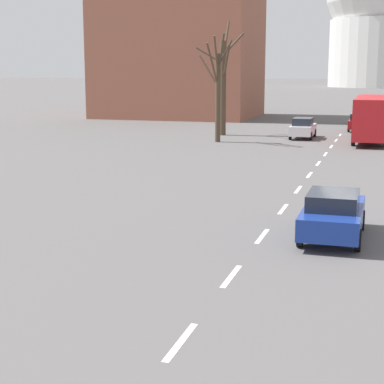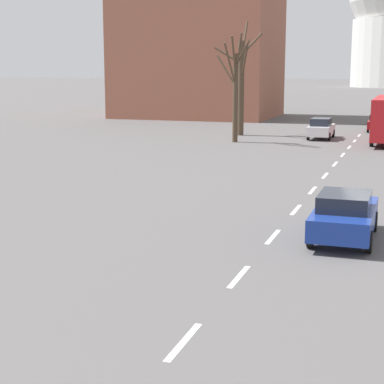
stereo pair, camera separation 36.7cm
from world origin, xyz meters
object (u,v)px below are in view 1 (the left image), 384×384
at_px(sedan_near_left, 359,122).
at_px(city_bus, 372,116).
at_px(sedan_mid_centre, 333,214).
at_px(sedan_near_right, 360,117).
at_px(sedan_far_left, 303,128).

height_order(sedan_near_left, city_bus, city_bus).
bearing_deg(sedan_mid_centre, sedan_near_right, 91.38).
relative_size(sedan_far_left, city_bus, 0.42).
xyz_separation_m(sedan_near_right, city_bus, (1.54, -15.83, 1.23)).
height_order(sedan_near_left, sedan_mid_centre, sedan_near_left).
bearing_deg(sedan_near_left, city_bus, -81.32).
xyz_separation_m(sedan_near_left, sedan_far_left, (-4.10, -8.01, 0.04)).
relative_size(sedan_near_left, sedan_near_right, 1.04).
distance_m(sedan_near_right, sedan_mid_centre, 46.65).
distance_m(sedan_mid_centre, city_bus, 30.83).
height_order(sedan_near_right, sedan_far_left, sedan_far_left).
xyz_separation_m(sedan_mid_centre, sedan_far_left, (-5.06, 31.78, 0.02)).
bearing_deg(city_bus, sedan_far_left, 169.87).
bearing_deg(sedan_near_right, sedan_near_left, -88.62).
bearing_deg(sedan_near_right, sedan_far_left, -104.83).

